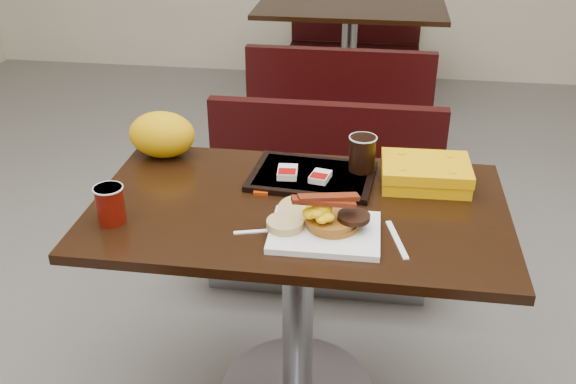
# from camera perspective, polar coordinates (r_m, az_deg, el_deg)

# --- Properties ---
(table_near) EXTENTS (1.20, 0.70, 0.75)m
(table_near) POSITION_cam_1_polar(r_m,az_deg,el_deg) (2.11, 0.87, -10.03)
(table_near) COLOR black
(table_near) RESTS_ON floor
(bench_near_n) EXTENTS (1.00, 0.46, 0.72)m
(bench_near_n) POSITION_cam_1_polar(r_m,az_deg,el_deg) (2.69, 2.78, -1.08)
(bench_near_n) COLOR black
(bench_near_n) RESTS_ON floor
(table_far) EXTENTS (1.20, 0.70, 0.75)m
(table_far) POSITION_cam_1_polar(r_m,az_deg,el_deg) (4.44, 5.27, 11.12)
(table_far) COLOR black
(table_far) RESTS_ON floor
(bench_far_s) EXTENTS (1.00, 0.46, 0.72)m
(bench_far_s) POSITION_cam_1_polar(r_m,az_deg,el_deg) (3.78, 4.61, 7.81)
(bench_far_s) COLOR black
(bench_far_s) RESTS_ON floor
(bench_far_n) EXTENTS (1.00, 0.46, 0.72)m
(bench_far_n) POSITION_cam_1_polar(r_m,az_deg,el_deg) (5.12, 5.76, 13.25)
(bench_far_n) COLOR black
(bench_far_n) RESTS_ON floor
(platter) EXTENTS (0.30, 0.23, 0.02)m
(platter) POSITION_cam_1_polar(r_m,az_deg,el_deg) (1.75, 3.23, -3.52)
(platter) COLOR white
(platter) RESTS_ON table_near
(pancake_stack) EXTENTS (0.17, 0.17, 0.03)m
(pancake_stack) POSITION_cam_1_polar(r_m,az_deg,el_deg) (1.76, 3.92, -2.56)
(pancake_stack) COLOR #975219
(pancake_stack) RESTS_ON platter
(sausage_patty) EXTENTS (0.11, 0.11, 0.01)m
(sausage_patty) POSITION_cam_1_polar(r_m,az_deg,el_deg) (1.74, 5.75, -2.16)
(sausage_patty) COLOR black
(sausage_patty) RESTS_ON pancake_stack
(scrambled_eggs) EXTENTS (0.12, 0.11, 0.05)m
(scrambled_eggs) POSITION_cam_1_polar(r_m,az_deg,el_deg) (1.73, 2.96, -1.58)
(scrambled_eggs) COLOR #FFC905
(scrambled_eggs) RESTS_ON pancake_stack
(bacon_strips) EXTENTS (0.18, 0.11, 0.01)m
(bacon_strips) POSITION_cam_1_polar(r_m,az_deg,el_deg) (1.70, 3.12, -0.75)
(bacon_strips) COLOR #3F0F04
(bacon_strips) RESTS_ON scrambled_eggs
(muffin_bottom) EXTENTS (0.10, 0.10, 0.02)m
(muffin_bottom) POSITION_cam_1_polar(r_m,az_deg,el_deg) (1.75, -0.26, -2.80)
(muffin_bottom) COLOR tan
(muffin_bottom) RESTS_ON platter
(muffin_top) EXTENTS (0.10, 0.10, 0.06)m
(muffin_top) POSITION_cam_1_polar(r_m,az_deg,el_deg) (1.78, 0.62, -1.70)
(muffin_top) COLOR tan
(muffin_top) RESTS_ON platter
(coffee_cup_near) EXTENTS (0.10, 0.10, 0.11)m
(coffee_cup_near) POSITION_cam_1_polar(r_m,az_deg,el_deg) (1.85, -15.23, -1.09)
(coffee_cup_near) COLOR maroon
(coffee_cup_near) RESTS_ON table_near
(fork) EXTENTS (0.13, 0.06, 0.00)m
(fork) POSITION_cam_1_polar(r_m,az_deg,el_deg) (1.77, -3.23, -3.47)
(fork) COLOR white
(fork) RESTS_ON table_near
(knife) EXTENTS (0.06, 0.18, 0.00)m
(knife) POSITION_cam_1_polar(r_m,az_deg,el_deg) (1.76, 9.46, -4.10)
(knife) COLOR white
(knife) RESTS_ON table_near
(condiment_syrup) EXTENTS (0.04, 0.03, 0.01)m
(condiment_syrup) POSITION_cam_1_polar(r_m,az_deg,el_deg) (1.95, -2.35, 0.00)
(condiment_syrup) COLOR #A12A06
(condiment_syrup) RESTS_ON table_near
(condiment_ketchup) EXTENTS (0.05, 0.05, 0.01)m
(condiment_ketchup) POSITION_cam_1_polar(r_m,az_deg,el_deg) (2.01, -1.73, 0.87)
(condiment_ketchup) COLOR #8C0504
(condiment_ketchup) RESTS_ON table_near
(tray) EXTENTS (0.40, 0.30, 0.02)m
(tray) POSITION_cam_1_polar(r_m,az_deg,el_deg) (2.04, 2.12, 1.38)
(tray) COLOR black
(tray) RESTS_ON table_near
(hashbrown_sleeve_left) EXTENTS (0.07, 0.09, 0.02)m
(hashbrown_sleeve_left) POSITION_cam_1_polar(r_m,az_deg,el_deg) (2.02, -0.04, 1.73)
(hashbrown_sleeve_left) COLOR silver
(hashbrown_sleeve_left) RESTS_ON tray
(hashbrown_sleeve_right) EXTENTS (0.07, 0.08, 0.02)m
(hashbrown_sleeve_right) POSITION_cam_1_polar(r_m,az_deg,el_deg) (2.00, 2.83, 1.34)
(hashbrown_sleeve_right) COLOR silver
(hashbrown_sleeve_right) RESTS_ON tray
(coffee_cup_far) EXTENTS (0.09, 0.09, 0.11)m
(coffee_cup_far) POSITION_cam_1_polar(r_m,az_deg,el_deg) (2.05, 6.48, 3.34)
(coffee_cup_far) COLOR black
(coffee_cup_far) RESTS_ON tray
(clamshell) EXTENTS (0.27, 0.21, 0.07)m
(clamshell) POSITION_cam_1_polar(r_m,az_deg,el_deg) (2.04, 11.88, 1.60)
(clamshell) COLOR #EAA103
(clamshell) RESTS_ON table_near
(paper_bag) EXTENTS (0.27, 0.24, 0.15)m
(paper_bag) POSITION_cam_1_polar(r_m,az_deg,el_deg) (2.20, -10.91, 4.95)
(paper_bag) COLOR orange
(paper_bag) RESTS_ON table_near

